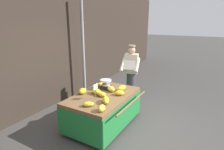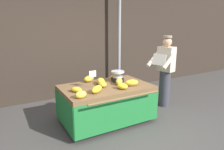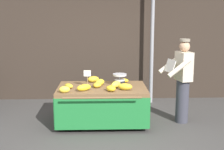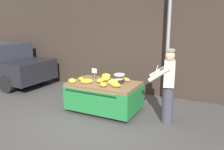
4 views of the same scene
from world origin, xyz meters
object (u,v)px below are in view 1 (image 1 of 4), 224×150
at_px(vendor_person, 131,73).
at_px(banana_bunch_5, 122,88).
at_px(street_pole, 83,48).
at_px(banana_bunch_0, 102,108).
at_px(banana_bunch_6, 111,89).
at_px(banana_bunch_4, 96,91).
at_px(banana_bunch_3, 100,85).
at_px(price_sign, 96,88).
at_px(banana_bunch_7, 120,93).
at_px(banana_bunch_9, 102,94).
at_px(banana_bunch_1, 88,104).
at_px(weighing_scale, 106,84).
at_px(banana_bunch_2, 106,100).
at_px(banana_cart, 103,103).
at_px(banana_bunch_8, 82,91).

bearing_deg(vendor_person, banana_bunch_5, -165.86).
relative_size(street_pole, banana_bunch_0, 15.79).
height_order(banana_bunch_0, banana_bunch_6, banana_bunch_6).
height_order(banana_bunch_0, banana_bunch_4, banana_bunch_4).
relative_size(banana_bunch_0, banana_bunch_3, 0.81).
height_order(price_sign, banana_bunch_7, price_sign).
height_order(banana_bunch_3, banana_bunch_6, banana_bunch_6).
bearing_deg(banana_bunch_0, banana_bunch_9, 32.90).
height_order(street_pole, banana_bunch_0, street_pole).
distance_m(banana_bunch_1, banana_bunch_3, 1.18).
distance_m(street_pole, banana_bunch_9, 2.16).
height_order(banana_bunch_3, vendor_person, vendor_person).
height_order(weighing_scale, banana_bunch_9, weighing_scale).
relative_size(street_pole, banana_bunch_9, 14.32).
distance_m(weighing_scale, banana_bunch_1, 1.04).
xyz_separation_m(price_sign, banana_bunch_9, (0.19, -0.03, -0.20)).
height_order(banana_bunch_9, vendor_person, vendor_person).
distance_m(banana_bunch_0, banana_bunch_3, 1.38).
distance_m(banana_bunch_2, banana_bunch_5, 0.79).
bearing_deg(banana_bunch_6, banana_cart, 170.94).
xyz_separation_m(banana_bunch_2, banana_bunch_4, (0.30, 0.44, -0.00)).
xyz_separation_m(street_pole, banana_bunch_7, (-1.05, -1.84, -0.76)).
height_order(banana_cart, banana_bunch_7, banana_bunch_7).
relative_size(banana_bunch_1, banana_bunch_4, 0.75).
bearing_deg(banana_bunch_2, banana_bunch_5, 2.53).
relative_size(banana_cart, banana_bunch_2, 5.98).
height_order(banana_bunch_7, banana_bunch_9, banana_bunch_7).
height_order(banana_bunch_4, vendor_person, vendor_person).
height_order(weighing_scale, banana_bunch_4, weighing_scale).
relative_size(banana_cart, banana_bunch_8, 7.28).
height_order(banana_bunch_5, banana_bunch_7, banana_bunch_5).
bearing_deg(banana_bunch_3, banana_cart, -139.35).
bearing_deg(street_pole, banana_bunch_0, -134.91).
relative_size(street_pole, banana_bunch_6, 11.00).
relative_size(banana_cart, banana_bunch_7, 8.37).
bearing_deg(banana_bunch_0, banana_bunch_2, 20.25).
bearing_deg(banana_bunch_0, banana_bunch_1, 82.84).
bearing_deg(banana_bunch_2, price_sign, 79.43).
bearing_deg(banana_bunch_6, price_sign, 175.37).
distance_m(street_pole, banana_bunch_1, 2.57).
relative_size(banana_bunch_2, banana_bunch_3, 1.21).
height_order(banana_bunch_5, banana_bunch_9, banana_bunch_5).
xyz_separation_m(banana_bunch_1, banana_bunch_8, (0.47, 0.52, 0.02)).
bearing_deg(banana_bunch_0, vendor_person, 11.28).
height_order(banana_bunch_2, banana_bunch_3, banana_bunch_2).
xyz_separation_m(banana_bunch_0, banana_bunch_2, (0.35, 0.13, 0.00)).
bearing_deg(banana_bunch_0, banana_cart, 30.88).
xyz_separation_m(street_pole, price_sign, (-1.51, -1.50, -0.57)).
bearing_deg(banana_cart, banana_bunch_7, -63.57).
height_order(street_pole, banana_bunch_2, street_pole).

